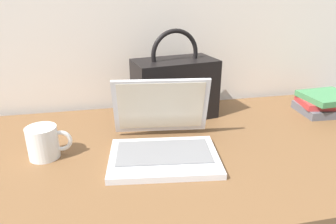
{
  "coord_description": "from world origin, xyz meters",
  "views": [
    {
      "loc": [
        -0.2,
        -0.82,
        0.49
      ],
      "look_at": [
        -0.03,
        0.0,
        0.15
      ],
      "focal_mm": 32.63,
      "sensor_mm": 36.0,
      "label": 1
    }
  ],
  "objects_px": {
    "laptop": "(163,139)",
    "book_stack": "(326,104)",
    "handbag": "(175,87)",
    "coffee_mug": "(44,142)"
  },
  "relations": [
    {
      "from": "handbag",
      "to": "book_stack",
      "type": "xyz_separation_m",
      "value": [
        0.6,
        -0.09,
        -0.08
      ]
    },
    {
      "from": "handbag",
      "to": "book_stack",
      "type": "height_order",
      "value": "handbag"
    },
    {
      "from": "laptop",
      "to": "book_stack",
      "type": "relative_size",
      "value": 1.52
    },
    {
      "from": "laptop",
      "to": "book_stack",
      "type": "xyz_separation_m",
      "value": [
        0.69,
        0.18,
        -0.01
      ]
    },
    {
      "from": "laptop",
      "to": "coffee_mug",
      "type": "relative_size",
      "value": 2.69
    },
    {
      "from": "laptop",
      "to": "book_stack",
      "type": "bearing_deg",
      "value": 14.73
    },
    {
      "from": "coffee_mug",
      "to": "laptop",
      "type": "bearing_deg",
      "value": -7.21
    },
    {
      "from": "laptop",
      "to": "book_stack",
      "type": "height_order",
      "value": "laptop"
    },
    {
      "from": "handbag",
      "to": "book_stack",
      "type": "bearing_deg",
      "value": -8.42
    },
    {
      "from": "handbag",
      "to": "book_stack",
      "type": "relative_size",
      "value": 1.49
    }
  ]
}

